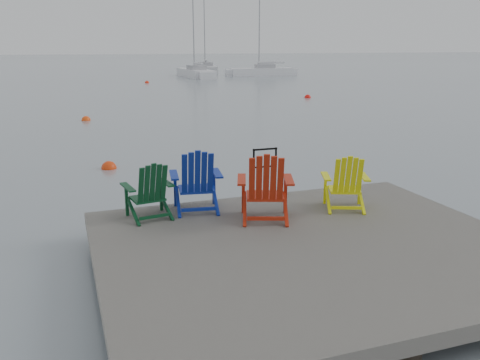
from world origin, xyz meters
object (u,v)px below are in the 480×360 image
object	(u,v)px
chair_blue	(196,180)
sailboat_far	(262,72)
sailboat_near	(196,74)
buoy_c	(308,98)
buoy_a	(109,169)
buoy_b	(86,120)
sailboat_mid	(205,69)
buoy_d	(147,83)
chair_green	(149,190)
chair_yellow	(346,182)
chair_red	(265,186)
handrail	(265,167)

from	to	relation	value
chair_blue	sailboat_far	xyz separation A→B (m)	(19.40, 45.32, -0.69)
chair_blue	sailboat_near	distance (m)	46.55
sailboat_far	buoy_c	distance (m)	24.86
buoy_a	buoy_b	size ratio (longest dim) A/B	1.05
sailboat_mid	buoy_d	world-z (taller)	sailboat_mid
sailboat_far	buoy_c	xyz separation A→B (m)	(-6.51, -23.99, -0.36)
sailboat_near	buoy_d	bearing A→B (deg)	-132.05
chair_green	buoy_b	size ratio (longest dim) A/B	2.40
sailboat_far	buoy_d	bearing A→B (deg)	123.87
chair_yellow	sailboat_mid	world-z (taller)	sailboat_mid
chair_red	buoy_c	bearing A→B (deg)	81.47
chair_green	buoy_c	world-z (taller)	chair_green
sailboat_near	buoy_a	xyz separation A→B (m)	(-12.66, -39.26, -0.36)
chair_blue	chair_yellow	size ratio (longest dim) A/B	1.12
buoy_c	buoy_d	distance (m)	18.30
chair_blue	handrail	bearing A→B (deg)	27.79
chair_green	buoy_a	size ratio (longest dim) A/B	2.29
buoy_a	buoy_d	bearing A→B (deg)	78.82
chair_green	sailboat_near	world-z (taller)	sailboat_near
chair_red	chair_yellow	xyz separation A→B (m)	(1.50, 0.06, -0.08)
buoy_b	handrail	bearing A→B (deg)	-80.74
chair_blue	chair_yellow	world-z (taller)	chair_blue
chair_green	buoy_b	world-z (taller)	chair_green
chair_green	chair_red	bearing A→B (deg)	-30.32
buoy_a	sailboat_mid	bearing A→B (deg)	71.45
chair_yellow	buoy_d	xyz separation A→B (m)	(3.02, 38.79, -0.99)
chair_green	chair_red	distance (m)	1.86
chair_red	buoy_b	world-z (taller)	chair_red
chair_blue	buoy_d	bearing A→B (deg)	90.79
handrail	sailboat_far	world-z (taller)	sailboat_far
buoy_b	buoy_c	distance (m)	15.08
sailboat_near	chair_yellow	bearing A→B (deg)	-101.64
handrail	chair_green	size ratio (longest dim) A/B	0.96
handrail	buoy_c	world-z (taller)	handrail
chair_green	buoy_a	bearing A→B (deg)	82.98
chair_green	sailboat_mid	size ratio (longest dim) A/B	0.07
chair_yellow	buoy_b	bearing A→B (deg)	123.65
sailboat_mid	buoy_b	distance (m)	43.31
sailboat_far	buoy_d	xyz separation A→B (m)	(-13.97, -7.28, -0.36)
chair_green	chair_yellow	world-z (taller)	chair_yellow
sailboat_far	buoy_b	world-z (taller)	sailboat_far
chair_red	chair_yellow	bearing A→B (deg)	22.11
sailboat_mid	buoy_a	bearing A→B (deg)	-95.92
sailboat_mid	buoy_a	world-z (taller)	sailboat_mid
chair_yellow	sailboat_mid	distance (m)	57.74
sailboat_near	buoy_c	bearing A→B (deg)	-87.33
buoy_b	buoy_d	xyz separation A→B (m)	(6.44, 22.56, 0.00)
chair_blue	chair_red	xyz separation A→B (m)	(0.91, -0.81, 0.02)
chair_red	buoy_c	world-z (taller)	chair_red
chair_green	buoy_a	world-z (taller)	chair_green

